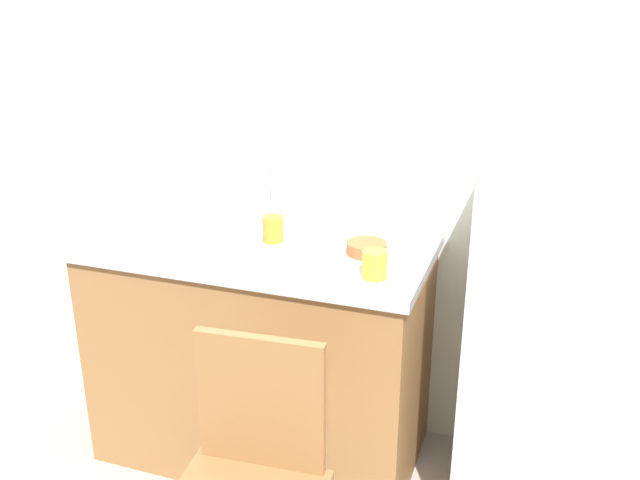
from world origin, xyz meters
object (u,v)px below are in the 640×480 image
object	(u,v)px
cup_orange	(273,229)
terracotta_bowl	(367,248)
refrigerator	(568,355)
cup_yellow	(375,264)

from	to	relation	value
cup_orange	terracotta_bowl	bearing A→B (deg)	-0.80
refrigerator	cup_orange	world-z (taller)	refrigerator
refrigerator	terracotta_bowl	size ratio (longest dim) A/B	8.98
refrigerator	terracotta_bowl	distance (m)	0.74
refrigerator	cup_yellow	world-z (taller)	refrigerator
terracotta_bowl	cup_orange	distance (m)	0.34
terracotta_bowl	cup_orange	size ratio (longest dim) A/B	1.48
refrigerator	cup_yellow	size ratio (longest dim) A/B	13.75
terracotta_bowl	cup_yellow	world-z (taller)	cup_yellow
cup_yellow	cup_orange	distance (m)	0.46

